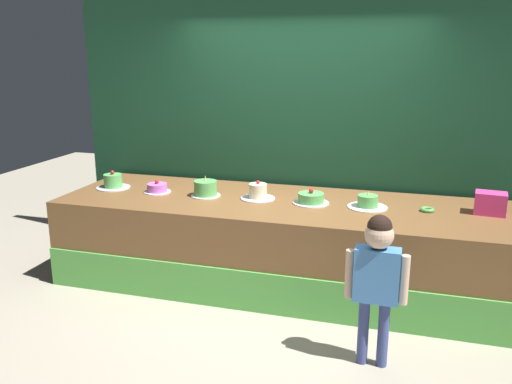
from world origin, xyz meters
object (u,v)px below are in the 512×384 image
child_figure (377,270)px  cake_far_left (113,182)px  cake_right (311,199)px  cake_left (157,188)px  pink_box (490,203)px  cake_center_left (206,189)px  cake_far_right (368,203)px  donut (427,210)px  cake_center_right (258,192)px

child_figure → cake_far_left: size_ratio=3.29×
cake_far_left → cake_right: 2.03m
child_figure → cake_left: (-2.21, 1.13, 0.14)m
cake_right → pink_box: bearing=4.0°
child_figure → cake_center_left: (-1.70, 1.14, 0.17)m
cake_far_left → cake_left: size_ratio=1.27×
child_figure → cake_far_right: size_ratio=3.14×
donut → cake_center_left: 2.04m
cake_center_right → donut: bearing=0.7°
cake_left → cake_right: bearing=1.5°
cake_far_left → cake_center_left: 1.02m
cake_far_left → cake_far_right: 2.54m
child_figure → cake_left: child_figure is taller
cake_center_right → cake_left: bearing=-177.0°
cake_far_left → cake_center_right: bearing=0.9°
cake_left → cake_far_right: (2.03, 0.05, 0.01)m
cake_far_left → cake_center_right: (1.53, 0.02, -0.00)m
cake_left → cake_center_right: size_ratio=0.81×
cake_far_left → cake_center_left: size_ratio=1.19×
pink_box → cake_center_left: (-2.54, -0.14, -0.02)m
cake_far_left → cake_right: cake_far_left is taller
cake_right → cake_far_right: size_ratio=0.95×
donut → cake_left: (-2.54, -0.07, 0.03)m
pink_box → cake_far_left: (-3.56, -0.12, -0.03)m
cake_center_left → cake_left: bearing=-179.5°
pink_box → cake_far_right: pink_box is taller
cake_far_left → pink_box: bearing=1.9°
donut → cake_far_right: (-0.51, -0.03, 0.03)m
cake_far_left → cake_center_left: cake_center_left is taller
cake_far_left → cake_far_right: cake_far_left is taller
donut → cake_center_right: size_ratio=0.37×
cake_right → donut: bearing=1.9°
cake_center_left → cake_center_right: size_ratio=0.86×
cake_left → cake_far_right: cake_far_right is taller
cake_right → cake_center_right: bearing=178.5°
cake_far_left → cake_left: (0.51, -0.03, -0.02)m
pink_box → cake_center_right: bearing=-177.4°
cake_center_left → cake_right: cake_center_left is taller
donut → cake_center_right: (-1.53, -0.02, 0.05)m
cake_center_right → cake_right: (0.51, -0.01, -0.02)m
donut → cake_center_left: (-2.03, -0.07, 0.06)m
donut → cake_right: (-1.02, -0.03, 0.03)m
cake_center_right → cake_center_left: bearing=-174.5°
donut → cake_center_right: bearing=-179.3°
donut → cake_far_left: 3.05m
child_figure → cake_far_left: 2.96m
pink_box → donut: bearing=-171.9°
cake_left → cake_right: size_ratio=0.79×
cake_left → pink_box: bearing=2.7°
cake_left → cake_right: (1.53, 0.04, 0.00)m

